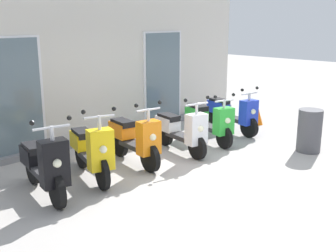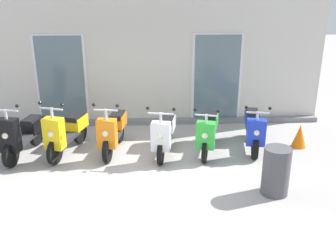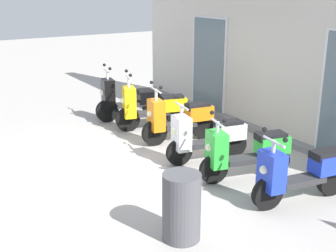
# 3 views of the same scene
# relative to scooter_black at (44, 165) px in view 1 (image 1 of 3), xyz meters

# --- Properties ---
(ground_plane) EXTENTS (40.00, 40.00, 0.00)m
(ground_plane) POSITION_rel_scooter_black_xyz_m (2.44, -1.13, -0.49)
(ground_plane) COLOR #A8A39E
(storefront_facade) EXTENTS (9.28, 0.50, 3.78)m
(storefront_facade) POSITION_rel_scooter_black_xyz_m (2.44, 2.08, 1.34)
(storefront_facade) COLOR beige
(storefront_facade) RESTS_ON ground_plane
(scooter_black) EXTENTS (0.67, 1.62, 1.31)m
(scooter_black) POSITION_rel_scooter_black_xyz_m (0.00, 0.00, 0.00)
(scooter_black) COLOR black
(scooter_black) RESTS_ON ground_plane
(scooter_yellow) EXTENTS (0.78, 1.60, 1.30)m
(scooter_yellow) POSITION_rel_scooter_black_xyz_m (0.91, 0.08, 0.01)
(scooter_yellow) COLOR black
(scooter_yellow) RESTS_ON ground_plane
(scooter_orange) EXTENTS (0.61, 1.57, 1.24)m
(scooter_orange) POSITION_rel_scooter_black_xyz_m (1.89, 0.12, -0.01)
(scooter_orange) COLOR black
(scooter_orange) RESTS_ON ground_plane
(scooter_white) EXTENTS (0.67, 1.54, 1.20)m
(scooter_white) POSITION_rel_scooter_black_xyz_m (2.98, -0.02, -0.03)
(scooter_white) COLOR black
(scooter_white) RESTS_ON ground_plane
(scooter_green) EXTENTS (0.72, 1.55, 1.13)m
(scooter_green) POSITION_rel_scooter_black_xyz_m (3.93, 0.04, -0.01)
(scooter_green) COLOR black
(scooter_green) RESTS_ON ground_plane
(scooter_blue) EXTENTS (0.62, 1.59, 1.13)m
(scooter_blue) POSITION_rel_scooter_black_xyz_m (4.95, 0.18, -0.03)
(scooter_blue) COLOR black
(scooter_blue) RESTS_ON ground_plane
(trash_bin) EXTENTS (0.47, 0.47, 0.86)m
(trash_bin) POSITION_rel_scooter_black_xyz_m (4.83, -1.80, -0.06)
(trash_bin) COLOR #4C4C51
(trash_bin) RESTS_ON ground_plane
(traffic_cone) EXTENTS (0.32, 0.32, 0.52)m
(traffic_cone) POSITION_rel_scooter_black_xyz_m (6.00, 0.18, -0.23)
(traffic_cone) COLOR orange
(traffic_cone) RESTS_ON ground_plane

